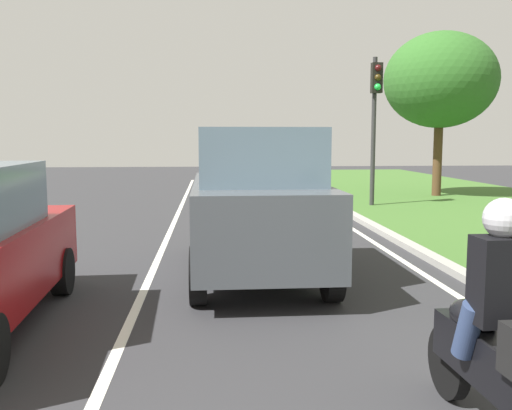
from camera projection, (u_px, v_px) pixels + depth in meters
ground_plane at (201, 229)px, 13.29m from camera, size 60.00×60.00×0.00m
lane_line_center at (171, 230)px, 13.23m from camera, size 0.12×32.00×0.01m
lane_line_right_edge at (350, 227)px, 13.57m from camera, size 0.12×32.00×0.01m
curb_right at (371, 225)px, 13.60m from camera, size 0.24×48.00×0.12m
car_suv_ahead at (256, 201)px, 8.69m from camera, size 1.99×4.51×2.28m
motorcycle at (500, 368)px, 3.84m from camera, size 0.41×1.90×1.01m
rider_person at (501, 278)px, 3.82m from camera, size 0.51×0.41×1.16m
traffic_light_near_right at (375, 105)px, 17.17m from camera, size 0.32×0.50×4.60m
tree_roadside_far at (440, 81)px, 20.10m from camera, size 4.00×4.00×5.91m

